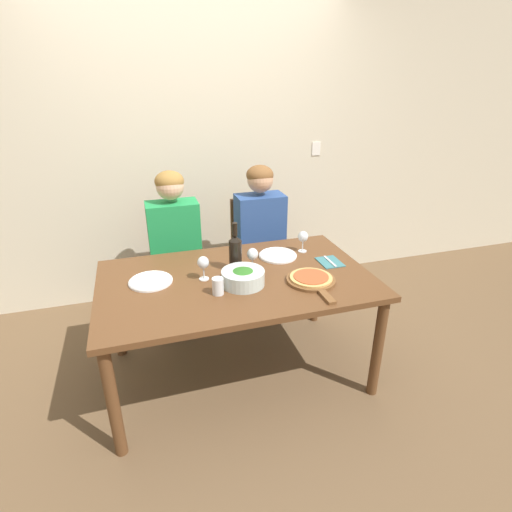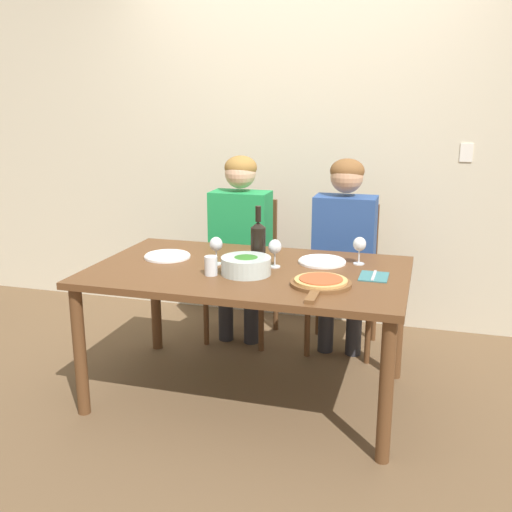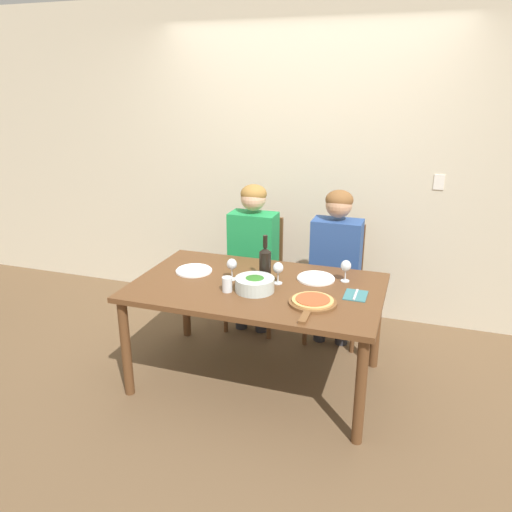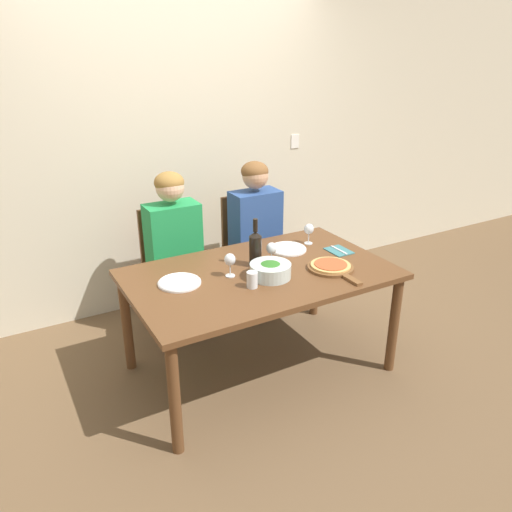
% 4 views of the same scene
% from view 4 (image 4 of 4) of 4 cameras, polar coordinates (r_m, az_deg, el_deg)
% --- Properties ---
extents(ground_plane, '(40.00, 40.00, 0.00)m').
position_cam_4_polar(ground_plane, '(3.51, 0.43, -12.63)').
color(ground_plane, brown).
extents(back_wall, '(10.00, 0.06, 2.70)m').
position_cam_4_polar(back_wall, '(4.12, -8.92, 12.94)').
color(back_wall, beige).
rests_on(back_wall, ground).
extents(dining_table, '(1.65, 1.00, 0.73)m').
position_cam_4_polar(dining_table, '(3.18, 0.46, -3.08)').
color(dining_table, brown).
rests_on(dining_table, ground).
extents(chair_left, '(0.42, 0.42, 0.93)m').
position_cam_4_polar(chair_left, '(3.84, -9.68, -0.96)').
color(chair_left, brown).
rests_on(chair_left, ground).
extents(chair_right, '(0.42, 0.42, 0.93)m').
position_cam_4_polar(chair_right, '(4.10, -0.72, 0.92)').
color(chair_right, brown).
rests_on(chair_right, ground).
extents(person_woman, '(0.47, 0.51, 1.24)m').
position_cam_4_polar(person_woman, '(3.66, -9.32, 1.90)').
color(person_woman, '#28282D').
rests_on(person_woman, ground).
extents(person_man, '(0.47, 0.51, 1.24)m').
position_cam_4_polar(person_man, '(3.92, 0.05, 3.68)').
color(person_man, '#28282D').
rests_on(person_man, ground).
extents(wine_bottle, '(0.08, 0.08, 0.32)m').
position_cam_4_polar(wine_bottle, '(3.19, -0.07, 0.97)').
color(wine_bottle, black).
rests_on(wine_bottle, dining_table).
extents(broccoli_bowl, '(0.26, 0.26, 0.10)m').
position_cam_4_polar(broccoli_bowl, '(3.06, 1.65, -1.64)').
color(broccoli_bowl, silver).
rests_on(broccoli_bowl, dining_table).
extents(dinner_plate_left, '(0.26, 0.26, 0.02)m').
position_cam_4_polar(dinner_plate_left, '(3.03, -8.74, -2.99)').
color(dinner_plate_left, white).
rests_on(dinner_plate_left, dining_table).
extents(dinner_plate_right, '(0.26, 0.26, 0.02)m').
position_cam_4_polar(dinner_plate_right, '(3.49, 3.65, 0.83)').
color(dinner_plate_right, white).
rests_on(dinner_plate_right, dining_table).
extents(pizza_on_board, '(0.30, 0.44, 0.04)m').
position_cam_4_polar(pizza_on_board, '(3.22, 8.61, -1.24)').
color(pizza_on_board, brown).
rests_on(pizza_on_board, dining_table).
extents(wine_glass_left, '(0.07, 0.07, 0.15)m').
position_cam_4_polar(wine_glass_left, '(3.05, -3.00, -0.54)').
color(wine_glass_left, silver).
rests_on(wine_glass_left, dining_table).
extents(wine_glass_right, '(0.07, 0.07, 0.15)m').
position_cam_4_polar(wine_glass_right, '(3.58, 6.07, 2.97)').
color(wine_glass_right, silver).
rests_on(wine_glass_right, dining_table).
extents(wine_glass_centre, '(0.07, 0.07, 0.15)m').
position_cam_4_polar(wine_glass_centre, '(3.22, 1.80, 0.77)').
color(wine_glass_centre, silver).
rests_on(wine_glass_centre, dining_table).
extents(water_tumbler, '(0.07, 0.07, 0.10)m').
position_cam_4_polar(water_tumbler, '(2.93, -0.44, -2.72)').
color(water_tumbler, silver).
rests_on(water_tumbler, dining_table).
extents(fork_on_napkin, '(0.14, 0.18, 0.01)m').
position_cam_4_polar(fork_on_napkin, '(3.51, 9.45, 0.61)').
color(fork_on_napkin, '#387075').
rests_on(fork_on_napkin, dining_table).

